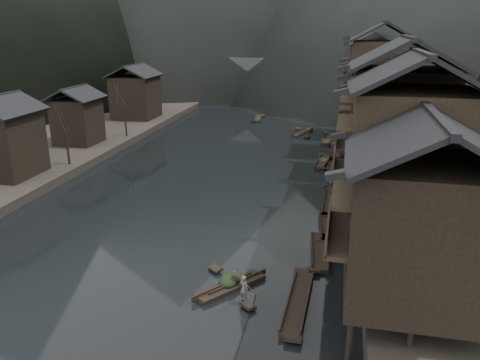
# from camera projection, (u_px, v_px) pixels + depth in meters

# --- Properties ---
(water) EXTENTS (300.00, 300.00, 0.00)m
(water) POSITION_uv_depth(u_px,v_px,m) (157.00, 244.00, 35.65)
(water) COLOR black
(water) RESTS_ON ground
(left_bank) EXTENTS (40.00, 200.00, 1.20)m
(left_bank) POSITION_uv_depth(u_px,v_px,m) (53.00, 118.00, 79.63)
(left_bank) COLOR #2D2823
(left_bank) RESTS_ON ground
(stilt_houses) EXTENTS (9.00, 67.60, 16.39)m
(stilt_houses) POSITION_uv_depth(u_px,v_px,m) (385.00, 97.00, 47.44)
(stilt_houses) COLOR black
(stilt_houses) RESTS_ON ground
(left_houses) EXTENTS (8.10, 53.20, 8.73)m
(left_houses) POSITION_uv_depth(u_px,v_px,m) (59.00, 113.00, 56.65)
(left_houses) COLOR black
(left_houses) RESTS_ON left_bank
(moored_sampans) EXTENTS (3.10, 50.60, 0.47)m
(moored_sampans) POSITION_uv_depth(u_px,v_px,m) (327.00, 186.00, 47.82)
(moored_sampans) COLOR black
(moored_sampans) RESTS_ON water
(midriver_boats) EXTENTS (14.60, 40.41, 0.45)m
(midriver_boats) POSITION_uv_depth(u_px,v_px,m) (278.00, 113.00, 86.73)
(midriver_boats) COLOR black
(midriver_boats) RESTS_ON water
(stone_bridge) EXTENTS (40.00, 6.00, 9.00)m
(stone_bridge) POSITION_uv_depth(u_px,v_px,m) (283.00, 76.00, 100.67)
(stone_bridge) COLOR #4C4C4F
(stone_bridge) RESTS_ON ground
(hero_sampan) EXTENTS (4.12, 4.87, 0.44)m
(hero_sampan) POSITION_uv_depth(u_px,v_px,m) (231.00, 286.00, 29.56)
(hero_sampan) COLOR black
(hero_sampan) RESTS_ON water
(cargo_heap) EXTENTS (1.21, 1.58, 0.72)m
(cargo_heap) POSITION_uv_depth(u_px,v_px,m) (229.00, 276.00, 29.59)
(cargo_heap) COLOR black
(cargo_heap) RESTS_ON hero_sampan
(boatman) EXTENTS (0.76, 0.67, 1.74)m
(boatman) POSITION_uv_depth(u_px,v_px,m) (244.00, 285.00, 27.57)
(boatman) COLOR slate
(boatman) RESTS_ON hero_sampan
(bamboo_pole) EXTENTS (0.95, 3.04, 3.43)m
(bamboo_pole) POSITION_uv_depth(u_px,v_px,m) (247.00, 246.00, 26.71)
(bamboo_pole) COLOR #8C7A51
(bamboo_pole) RESTS_ON boatman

